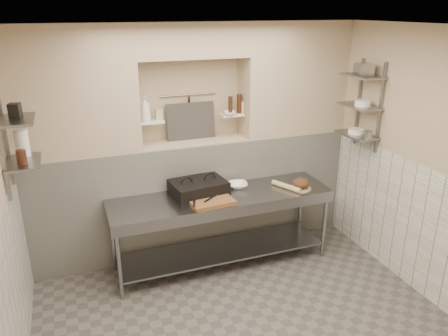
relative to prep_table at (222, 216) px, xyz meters
name	(u,v)px	position (x,y,z in m)	size (l,w,h in m)	color
floor	(248,333)	(-0.16, -1.18, -0.69)	(4.00, 3.90, 0.10)	#5B5550
ceiling	(256,20)	(-0.16, -1.18, 2.21)	(4.00, 3.90, 0.10)	silver
wall_right	(436,169)	(1.89, -1.18, 0.76)	(0.10, 3.90, 2.80)	tan
wall_back	(188,137)	(-0.16, 0.82, 0.76)	(4.00, 0.10, 2.80)	tan
backwall_lower	(195,195)	(-0.16, 0.57, 0.06)	(4.00, 0.40, 1.40)	white
alcove_sill	(194,141)	(-0.16, 0.57, 0.77)	(1.30, 0.40, 0.02)	tan
backwall_pillar_left	(72,92)	(-1.48, 0.57, 1.46)	(1.35, 0.40, 1.40)	tan
backwall_pillar_right	(293,78)	(1.17, 0.57, 1.46)	(1.35, 0.40, 1.40)	tan
backwall_header	(191,40)	(-0.16, 0.57, 1.96)	(1.30, 0.40, 0.40)	tan
wainscot_left	(13,317)	(-2.15, -1.18, 0.06)	(0.02, 3.90, 1.40)	white
wainscot_right	(421,231)	(1.83, -1.18, 0.06)	(0.02, 3.90, 1.40)	white
alcove_shelf_left	(152,122)	(-0.66, 0.57, 1.06)	(0.28, 0.16, 0.03)	white
alcove_shelf_right	(232,115)	(0.34, 0.57, 1.06)	(0.28, 0.16, 0.03)	white
utensil_rail	(189,95)	(-0.16, 0.74, 1.31)	(0.02, 0.02, 0.70)	gray
hanging_steel	(189,109)	(-0.16, 0.72, 1.14)	(0.02, 0.02, 0.30)	black
splash_panel	(191,121)	(-0.16, 0.67, 1.00)	(0.60, 0.02, 0.45)	#383330
shelf_rail_left_a	(6,137)	(-2.13, 0.07, 1.16)	(0.03, 0.03, 0.95)	slate
shelf_rail_left_b	(1,149)	(-2.13, -0.33, 1.16)	(0.03, 0.03, 0.95)	slate
wall_shelf_left_lower	(23,162)	(-2.00, -0.13, 0.96)	(0.30, 0.50, 0.03)	slate
wall_shelf_left_upper	(16,120)	(-2.00, -0.13, 1.36)	(0.30, 0.50, 0.03)	slate
shelf_rail_right_a	(359,102)	(1.82, 0.07, 1.21)	(0.03, 0.03, 1.05)	slate
shelf_rail_right_b	(380,109)	(1.82, -0.33, 1.21)	(0.03, 0.03, 1.05)	slate
wall_shelf_right_lower	(357,135)	(1.68, -0.13, 0.86)	(0.30, 0.50, 0.03)	slate
wall_shelf_right_mid	(360,106)	(1.68, -0.13, 1.21)	(0.30, 0.50, 0.03)	slate
wall_shelf_right_upper	(363,76)	(1.68, -0.13, 1.56)	(0.30, 0.50, 0.03)	slate
prep_table	(222,216)	(0.00, 0.00, 0.00)	(2.60, 0.70, 0.90)	gray
panini_press	(198,188)	(-0.24, 0.13, 0.34)	(0.66, 0.52, 0.17)	black
cutting_board	(211,201)	(-0.18, -0.14, 0.28)	(0.48, 0.34, 0.04)	brown
knife_blade	(212,198)	(-0.16, -0.11, 0.31)	(0.29, 0.03, 0.01)	gray
tongs	(194,204)	(-0.39, -0.21, 0.32)	(0.03, 0.03, 0.27)	gray
mixing_bowl	(238,185)	(0.27, 0.17, 0.29)	(0.23, 0.23, 0.06)	white
rolling_pin	(286,186)	(0.80, -0.07, 0.29)	(0.06, 0.06, 0.40)	#CFB582
bread_board	(301,188)	(0.95, -0.14, 0.26)	(0.25, 0.25, 0.01)	#CFB582
bread_loaf	(301,183)	(0.95, -0.14, 0.33)	(0.20, 0.20, 0.12)	#4C2D19
bottle_soap	(145,109)	(-0.72, 0.56, 1.21)	(0.11, 0.11, 0.29)	white
jar_alcove	(159,114)	(-0.56, 0.59, 1.13)	(0.08, 0.08, 0.12)	tan
bowl_alcove	(230,113)	(0.29, 0.51, 1.09)	(0.15, 0.15, 0.05)	white
condiment_a	(239,104)	(0.44, 0.58, 1.19)	(0.06, 0.06, 0.24)	#32180D
condiment_b	(230,105)	(0.32, 0.58, 1.18)	(0.05, 0.05, 0.22)	#32180D
condiment_c	(241,107)	(0.48, 0.60, 1.14)	(0.08, 0.08, 0.13)	white
jug_left	(22,143)	(-2.00, 0.03, 1.10)	(0.13, 0.13, 0.26)	white
jar_left	(22,157)	(-2.00, -0.22, 1.04)	(0.09, 0.09, 0.13)	#32180D
box_left_upper	(15,111)	(-2.00, -0.11, 1.44)	(0.09, 0.09, 0.13)	black
bowl_right	(356,131)	(1.68, -0.12, 0.90)	(0.19, 0.19, 0.06)	white
canister_right	(368,135)	(1.68, -0.35, 0.91)	(0.09, 0.09, 0.09)	gray
bowl_right_mid	(363,103)	(1.68, -0.19, 1.25)	(0.18, 0.18, 0.07)	white
basket_right	(364,69)	(1.68, -0.14, 1.64)	(0.17, 0.20, 0.13)	gray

